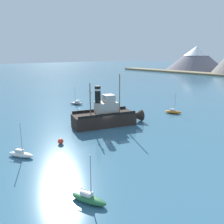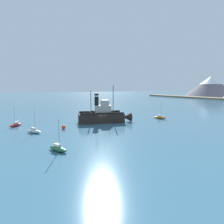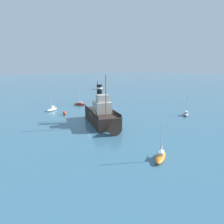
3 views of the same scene
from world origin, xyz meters
name	(u,v)px [view 3 (image 3 of 3)]	position (x,y,z in m)	size (l,w,h in m)	color
ground_plane	(95,124)	(0.00, 0.00, 0.00)	(600.00, 600.00, 0.00)	#38667F
old_tugboat	(102,115)	(-1.20, 1.01, 1.83)	(7.62, 14.77, 9.90)	#2D231E
sailboat_orange	(161,156)	(1.41, 18.66, 0.43)	(3.80, 2.96, 4.90)	orange
sailboat_red	(80,104)	(-6.51, -20.01, 0.43)	(3.50, 3.43, 4.90)	#B22823
sailboat_white	(52,109)	(2.95, -17.13, 0.43)	(3.78, 3.00, 4.90)	white
sailboat_grey	(186,114)	(-21.41, 6.31, 0.43)	(3.77, 3.03, 4.90)	gray
mooring_buoy	(65,113)	(2.10, -10.73, 0.44)	(0.88, 0.88, 0.88)	red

